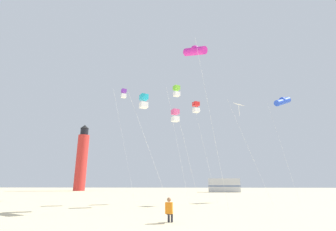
{
  "coord_description": "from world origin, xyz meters",
  "views": [
    {
      "loc": [
        0.12,
        -6.22,
        1.82
      ],
      "look_at": [
        -0.6,
        8.1,
        5.83
      ],
      "focal_mm": 25.93,
      "sensor_mm": 36.0,
      "label": 1
    }
  ],
  "objects_px": {
    "kite_tube_blue": "(282,101)",
    "kite_tube_magenta": "(195,51)",
    "kite_flyer_standing": "(169,209)",
    "kite_box_violet": "(124,94)",
    "kite_diamond_white": "(239,108)",
    "lighthouse_distant": "(82,159)",
    "kite_box_lime": "(177,91)",
    "kite_box_scarlet": "(196,107)",
    "rv_van_silver": "(224,185)",
    "kite_box_rainbow": "(175,116)",
    "kite_box_cyan": "(144,101)"
  },
  "relations": [
    {
      "from": "kite_tube_blue",
      "to": "kite_tube_magenta",
      "type": "relative_size",
      "value": 0.85
    },
    {
      "from": "kite_flyer_standing",
      "to": "kite_box_violet",
      "type": "height_order",
      "value": "kite_box_violet"
    },
    {
      "from": "kite_diamond_white",
      "to": "lighthouse_distant",
      "type": "bearing_deg",
      "value": 129.29
    },
    {
      "from": "kite_box_lime",
      "to": "kite_box_violet",
      "type": "bearing_deg",
      "value": 142.4
    },
    {
      "from": "kite_box_scarlet",
      "to": "kite_diamond_white",
      "type": "bearing_deg",
      "value": -20.53
    },
    {
      "from": "kite_flyer_standing",
      "to": "kite_diamond_white",
      "type": "xyz_separation_m",
      "value": [
        6.53,
        11.04,
        8.47
      ]
    },
    {
      "from": "lighthouse_distant",
      "to": "rv_van_silver",
      "type": "relative_size",
      "value": 2.6
    },
    {
      "from": "kite_box_scarlet",
      "to": "kite_tube_magenta",
      "type": "distance_m",
      "value": 6.84
    },
    {
      "from": "kite_tube_magenta",
      "to": "lighthouse_distant",
      "type": "bearing_deg",
      "value": 122.08
    },
    {
      "from": "kite_flyer_standing",
      "to": "kite_tube_magenta",
      "type": "height_order",
      "value": "kite_tube_magenta"
    },
    {
      "from": "rv_van_silver",
      "to": "kite_diamond_white",
      "type": "bearing_deg",
      "value": -95.3
    },
    {
      "from": "rv_van_silver",
      "to": "lighthouse_distant",
      "type": "bearing_deg",
      "value": 168.31
    },
    {
      "from": "kite_tube_blue",
      "to": "kite_box_violet",
      "type": "height_order",
      "value": "kite_box_violet"
    },
    {
      "from": "kite_tube_blue",
      "to": "kite_box_lime",
      "type": "relative_size",
      "value": 0.99
    },
    {
      "from": "kite_box_scarlet",
      "to": "kite_box_lime",
      "type": "bearing_deg",
      "value": -157.64
    },
    {
      "from": "kite_box_lime",
      "to": "kite_box_scarlet",
      "type": "bearing_deg",
      "value": 22.36
    },
    {
      "from": "kite_flyer_standing",
      "to": "kite_box_rainbow",
      "type": "xyz_separation_m",
      "value": [
        0.15,
        9.22,
        7.25
      ]
    },
    {
      "from": "kite_box_rainbow",
      "to": "rv_van_silver",
      "type": "distance_m",
      "value": 34.45
    },
    {
      "from": "kite_diamond_white",
      "to": "kite_box_scarlet",
      "type": "distance_m",
      "value": 4.52
    },
    {
      "from": "kite_diamond_white",
      "to": "kite_box_violet",
      "type": "xyz_separation_m",
      "value": [
        -13.3,
        6.12,
        4.09
      ]
    },
    {
      "from": "kite_diamond_white",
      "to": "kite_box_cyan",
      "type": "xyz_separation_m",
      "value": [
        -8.92,
        -4.6,
        -0.73
      ]
    },
    {
      "from": "kite_tube_blue",
      "to": "kite_box_cyan",
      "type": "xyz_separation_m",
      "value": [
        -14.93,
        -8.5,
        -2.68
      ]
    },
    {
      "from": "kite_tube_blue",
      "to": "lighthouse_distant",
      "type": "relative_size",
      "value": 0.7
    },
    {
      "from": "kite_tube_blue",
      "to": "kite_tube_magenta",
      "type": "xyz_separation_m",
      "value": [
        -10.56,
        -8.3,
        2.0
      ]
    },
    {
      "from": "kite_tube_blue",
      "to": "lighthouse_distant",
      "type": "bearing_deg",
      "value": 137.37
    },
    {
      "from": "kite_box_scarlet",
      "to": "rv_van_silver",
      "type": "height_order",
      "value": "kite_box_scarlet"
    },
    {
      "from": "kite_tube_magenta",
      "to": "kite_box_rainbow",
      "type": "relative_size",
      "value": 1.63
    },
    {
      "from": "kite_diamond_white",
      "to": "kite_tube_blue",
      "type": "bearing_deg",
      "value": 32.99
    },
    {
      "from": "kite_box_lime",
      "to": "kite_box_cyan",
      "type": "relative_size",
      "value": 1.33
    },
    {
      "from": "kite_box_lime",
      "to": "kite_box_cyan",
      "type": "bearing_deg",
      "value": -116.45
    },
    {
      "from": "kite_tube_blue",
      "to": "kite_box_violet",
      "type": "distance_m",
      "value": 19.55
    },
    {
      "from": "kite_box_rainbow",
      "to": "kite_box_scarlet",
      "type": "bearing_deg",
      "value": 57.24
    },
    {
      "from": "kite_tube_blue",
      "to": "kite_diamond_white",
      "type": "bearing_deg",
      "value": -147.01
    },
    {
      "from": "kite_flyer_standing",
      "to": "kite_box_scarlet",
      "type": "xyz_separation_m",
      "value": [
        2.33,
        12.61,
        9.09
      ]
    },
    {
      "from": "rv_van_silver",
      "to": "kite_box_lime",
      "type": "bearing_deg",
      "value": -106.92
    },
    {
      "from": "kite_box_scarlet",
      "to": "kite_tube_magenta",
      "type": "bearing_deg",
      "value": -93.45
    },
    {
      "from": "lighthouse_distant",
      "to": "rv_van_silver",
      "type": "height_order",
      "value": "lighthouse_distant"
    },
    {
      "from": "kite_flyer_standing",
      "to": "kite_box_rainbow",
      "type": "bearing_deg",
      "value": -82.94
    },
    {
      "from": "kite_tube_magenta",
      "to": "kite_box_rainbow",
      "type": "distance_m",
      "value": 6.05
    },
    {
      "from": "kite_tube_magenta",
      "to": "kite_box_scarlet",
      "type": "bearing_deg",
      "value": 86.55
    },
    {
      "from": "rv_van_silver",
      "to": "kite_flyer_standing",
      "type": "bearing_deg",
      "value": -102.47
    },
    {
      "from": "kite_box_cyan",
      "to": "kite_tube_magenta",
      "type": "relative_size",
      "value": 0.65
    },
    {
      "from": "kite_tube_blue",
      "to": "kite_box_violet",
      "type": "relative_size",
      "value": 0.85
    },
    {
      "from": "kite_box_cyan",
      "to": "rv_van_silver",
      "type": "relative_size",
      "value": 1.38
    },
    {
      "from": "kite_diamond_white",
      "to": "kite_box_scarlet",
      "type": "relative_size",
      "value": 0.94
    },
    {
      "from": "rv_van_silver",
      "to": "kite_tube_magenta",
      "type": "bearing_deg",
      "value": -101.82
    },
    {
      "from": "kite_box_lime",
      "to": "kite_box_scarlet",
      "type": "height_order",
      "value": "kite_box_lime"
    },
    {
      "from": "kite_box_lime",
      "to": "kite_box_cyan",
      "type": "distance_m",
      "value": 6.62
    },
    {
      "from": "kite_box_violet",
      "to": "kite_box_cyan",
      "type": "bearing_deg",
      "value": -67.81
    },
    {
      "from": "kite_diamond_white",
      "to": "lighthouse_distant",
      "type": "xyz_separation_m",
      "value": [
        -31.25,
        38.2,
        -1.24
      ]
    }
  ]
}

